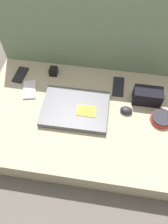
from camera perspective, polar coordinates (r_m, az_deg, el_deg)
The scene contains 11 objects.
ground_plane at distance 1.18m, azimuth 0.00°, elevation -3.96°, with size 8.00×8.00×0.00m, color #4C4742.
couch_seat at distance 1.12m, azimuth 0.00°, elevation -2.36°, with size 1.01×0.63×0.13m.
couch_backrest at distance 1.23m, azimuth 3.10°, elevation 19.75°, with size 1.01×0.20×0.57m.
laptop at distance 1.07m, azimuth -2.29°, elevation 0.86°, with size 0.32×0.24×0.03m.
computer_mouse at distance 1.08m, azimuth 11.00°, elevation 0.46°, with size 0.06×0.04×0.03m.
speaker_puck at distance 1.10m, azimuth 19.56°, elevation -1.60°, with size 0.10×0.10×0.03m.
phone_silver at distance 1.18m, azimuth 8.95°, elevation 6.57°, with size 0.06×0.13×0.01m.
phone_black at distance 1.18m, azimuth -14.04°, elevation 5.68°, with size 0.09×0.13×0.01m.
phone_small at distance 1.27m, azimuth -16.27°, elevation 9.32°, with size 0.06×0.12×0.01m.
camera_pouch at distance 1.12m, azimuth 16.21°, elevation 4.01°, with size 0.14×0.07×0.08m.
charger_brick at distance 1.22m, azimuth -7.97°, elevation 10.49°, with size 0.04×0.05×0.04m.
Camera 1 is at (0.09, -0.56, 1.03)m, focal length 35.00 mm.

